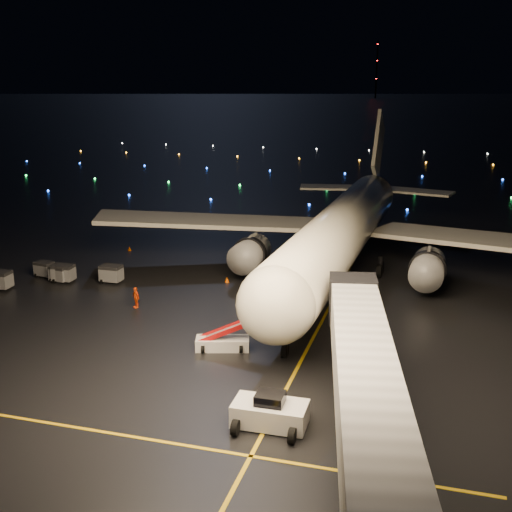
# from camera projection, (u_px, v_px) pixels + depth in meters

# --- Properties ---
(ground) EXTENTS (2000.00, 2000.00, 0.00)m
(ground) POSITION_uv_depth(u_px,v_px,m) (403.00, 121.00, 325.04)
(ground) COLOR black
(ground) RESTS_ON ground
(lane_centre) EXTENTS (0.25, 80.00, 0.02)m
(lane_centre) POSITION_uv_depth(u_px,v_px,m) (330.00, 306.00, 57.81)
(lane_centre) COLOR gold
(lane_centre) RESTS_ON ground
(airliner) EXTENTS (57.84, 55.13, 15.89)m
(airliner) POSITION_uv_depth(u_px,v_px,m) (348.00, 196.00, 67.35)
(airliner) COLOR silver
(airliner) RESTS_ON ground
(pushback_tug) EXTENTS (4.39, 2.35, 2.07)m
(pushback_tug) POSITION_uv_depth(u_px,v_px,m) (270.00, 410.00, 37.50)
(pushback_tug) COLOR silver
(pushback_tug) RESTS_ON ground
(belt_loader) EXTENTS (6.09, 3.17, 2.85)m
(belt_loader) POSITION_uv_depth(u_px,v_px,m) (222.00, 331.00, 48.17)
(belt_loader) COLOR silver
(belt_loader) RESTS_ON ground
(crew_c) EXTENTS (1.18, 1.03, 1.91)m
(crew_c) POSITION_uv_depth(u_px,v_px,m) (136.00, 297.00, 57.17)
(crew_c) COLOR #FF510E
(crew_c) RESTS_ON ground
(safety_cone_0) EXTENTS (0.59, 0.59, 0.50)m
(safety_cone_0) POSITION_uv_depth(u_px,v_px,m) (243.00, 285.00, 62.79)
(safety_cone_0) COLOR #FB5900
(safety_cone_0) RESTS_ON ground
(safety_cone_1) EXTENTS (0.47, 0.47, 0.46)m
(safety_cone_1) POSITION_uv_depth(u_px,v_px,m) (243.00, 261.00, 71.41)
(safety_cone_1) COLOR #FB5900
(safety_cone_1) RESTS_ON ground
(safety_cone_2) EXTENTS (0.51, 0.51, 0.54)m
(safety_cone_2) POSITION_uv_depth(u_px,v_px,m) (227.00, 280.00, 64.55)
(safety_cone_2) COLOR #FB5900
(safety_cone_2) RESTS_ON ground
(safety_cone_3) EXTENTS (0.50, 0.50, 0.51)m
(safety_cone_3) POSITION_uv_depth(u_px,v_px,m) (129.00, 249.00, 76.59)
(safety_cone_3) COLOR #FB5900
(safety_cone_3) RESTS_ON ground
(radio_mast) EXTENTS (1.80, 1.80, 64.00)m
(radio_mast) POSITION_uv_depth(u_px,v_px,m) (377.00, 70.00, 740.31)
(radio_mast) COLOR black
(radio_mast) RESTS_ON ground
(taxiway_lights) EXTENTS (164.00, 92.00, 0.36)m
(taxiway_lights) POSITION_uv_depth(u_px,v_px,m) (346.00, 170.00, 145.29)
(taxiway_lights) COLOR black
(taxiway_lights) RESTS_ON ground
(baggage_cart_0) EXTENTS (2.09, 1.47, 1.76)m
(baggage_cart_0) POSITION_uv_depth(u_px,v_px,m) (111.00, 274.00, 64.38)
(baggage_cart_0) COLOR slate
(baggage_cart_0) RESTS_ON ground
(baggage_cart_1) EXTENTS (2.15, 1.57, 1.76)m
(baggage_cart_1) POSITION_uv_depth(u_px,v_px,m) (64.00, 273.00, 64.59)
(baggage_cart_1) COLOR slate
(baggage_cart_1) RESTS_ON ground
(baggage_cart_2) EXTENTS (2.05, 1.60, 1.57)m
(baggage_cart_2) POSITION_uv_depth(u_px,v_px,m) (45.00, 269.00, 66.32)
(baggage_cart_2) COLOR slate
(baggage_cart_2) RESTS_ON ground
(baggage_cart_3) EXTENTS (2.13, 1.66, 1.64)m
(baggage_cart_3) POSITION_uv_depth(u_px,v_px,m) (60.00, 274.00, 64.63)
(baggage_cart_3) COLOR slate
(baggage_cart_3) RESTS_ON ground
(baggage_cart_4) EXTENTS (2.21, 1.60, 1.81)m
(baggage_cart_4) POSITION_uv_depth(u_px,v_px,m) (0.00, 280.00, 62.28)
(baggage_cart_4) COLOR slate
(baggage_cart_4) RESTS_ON ground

